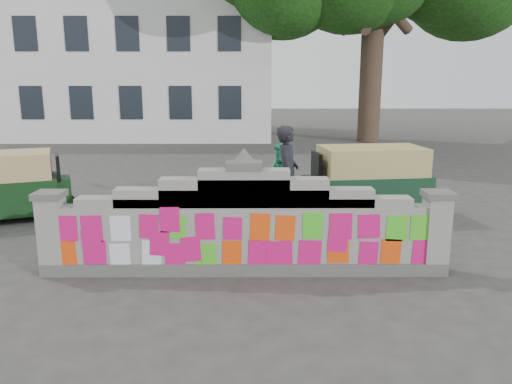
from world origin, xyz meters
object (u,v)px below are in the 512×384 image
pedestrian (282,179)px  rickshaw_right (368,180)px  cyclist_rider (287,185)px  cyclist_bike (287,203)px  rickshaw_left (5,185)px

pedestrian → rickshaw_right: (1.92, -0.18, -0.00)m
cyclist_rider → pedestrian: (-0.03, 1.29, -0.12)m
cyclist_bike → rickshaw_right: bearing=-54.1°
cyclist_bike → cyclist_rider: size_ratio=1.12×
pedestrian → rickshaw_right: bearing=43.3°
cyclist_bike → pedestrian: bearing=6.9°
pedestrian → rickshaw_right: size_ratio=0.56×
cyclist_rider → pedestrian: bearing=6.9°
pedestrian → rickshaw_left: pedestrian is taller
rickshaw_right → cyclist_rider: bearing=23.1°
rickshaw_left → rickshaw_right: 8.07m
cyclist_bike → rickshaw_left: rickshaw_left is taller
rickshaw_left → rickshaw_right: size_ratio=0.94×
rickshaw_left → pedestrian: bearing=-17.5°
rickshaw_left → rickshaw_right: (8.06, 0.23, 0.05)m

